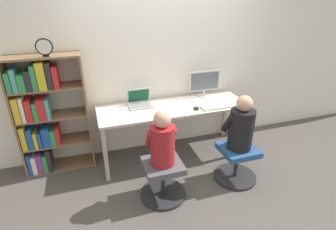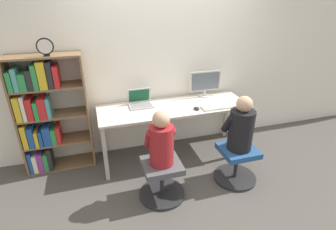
{
  "view_description": "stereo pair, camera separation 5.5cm",
  "coord_description": "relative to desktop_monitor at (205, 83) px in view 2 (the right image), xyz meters",
  "views": [
    {
      "loc": [
        -1.08,
        -2.75,
        2.19
      ],
      "look_at": [
        -0.15,
        0.13,
        0.76
      ],
      "focal_mm": 28.0,
      "sensor_mm": 36.0,
      "label": 1
    },
    {
      "loc": [
        -1.02,
        -2.77,
        2.19
      ],
      "look_at": [
        -0.15,
        0.13,
        0.76
      ],
      "focal_mm": 28.0,
      "sensor_mm": 36.0,
      "label": 2
    }
  ],
  "objects": [
    {
      "name": "keyboard",
      "position": [
        -0.03,
        -0.45,
        -0.19
      ],
      "size": [
        0.39,
        0.15,
        0.03
      ],
      "color": "silver",
      "rests_on": "desk"
    },
    {
      "name": "bookshelf",
      "position": [
        -2.21,
        -0.04,
        -0.19
      ],
      "size": [
        0.86,
        0.33,
        1.53
      ],
      "color": "brown",
      "rests_on": "ground_plane"
    },
    {
      "name": "office_chair_left",
      "position": [
        0.03,
        -0.99,
        -0.74
      ],
      "size": [
        0.54,
        0.54,
        0.46
      ],
      "color": "#262628",
      "rests_on": "ground_plane"
    },
    {
      "name": "office_chair_right",
      "position": [
        -0.95,
        -1.01,
        -0.74
      ],
      "size": [
        0.54,
        0.54,
        0.46
      ],
      "color": "#262628",
      "rests_on": "ground_plane"
    },
    {
      "name": "desk_clock",
      "position": [
        -2.03,
        -0.13,
        0.66
      ],
      "size": [
        0.18,
        0.03,
        0.2
      ],
      "color": "black",
      "rests_on": "bookshelf"
    },
    {
      "name": "ground_plane",
      "position": [
        -0.55,
        -0.57,
        -0.98
      ],
      "size": [
        14.0,
        14.0,
        0.0
      ],
      "primitive_type": "plane",
      "color": "#4C4742"
    },
    {
      "name": "computer_mouse_by_keyboard",
      "position": [
        -0.3,
        -0.42,
        -0.19
      ],
      "size": [
        0.07,
        0.1,
        0.03
      ],
      "color": "black",
      "rests_on": "desk"
    },
    {
      "name": "person_at_laptop",
      "position": [
        -0.95,
        -1.0,
        -0.24
      ],
      "size": [
        0.33,
        0.3,
        0.64
      ],
      "color": "maroon",
      "rests_on": "office_chair_right"
    },
    {
      "name": "wall_back",
      "position": [
        -0.55,
        0.17,
        0.32
      ],
      "size": [
        10.0,
        0.05,
        2.6
      ],
      "color": "white",
      "rests_on": "ground_plane"
    },
    {
      "name": "desktop_monitor",
      "position": [
        0.0,
        0.0,
        0.0
      ],
      "size": [
        0.47,
        0.17,
        0.38
      ],
      "color": "beige",
      "rests_on": "desk"
    },
    {
      "name": "laptop",
      "position": [
        -0.98,
        -0.08,
        -0.16
      ],
      "size": [
        0.32,
        0.26,
        0.22
      ],
      "color": "#B7B7BC",
      "rests_on": "desk"
    },
    {
      "name": "desk",
      "position": [
        -0.55,
        -0.23,
        -0.28
      ],
      "size": [
        2.05,
        0.68,
        0.78
      ],
      "color": "beige",
      "rests_on": "ground_plane"
    },
    {
      "name": "person_at_monitor",
      "position": [
        0.03,
        -0.98,
        -0.23
      ],
      "size": [
        0.36,
        0.32,
        0.68
      ],
      "color": "black",
      "rests_on": "office_chair_left"
    }
  ]
}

